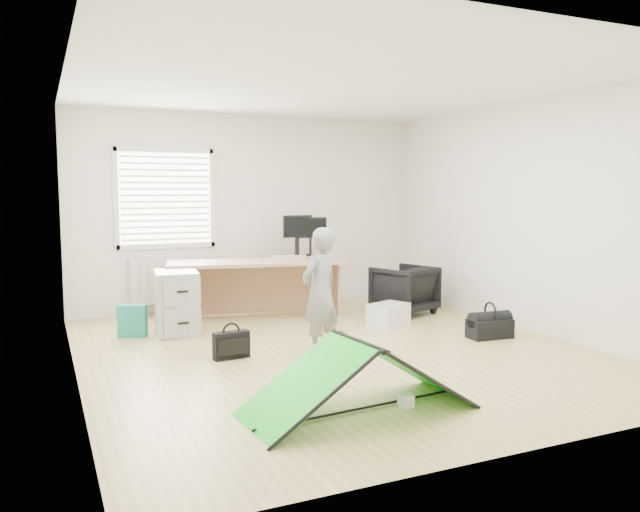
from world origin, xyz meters
name	(u,v)px	position (x,y,z in m)	size (l,w,h in m)	color
ground	(336,351)	(0.00, 0.00, 0.00)	(5.50, 5.50, 0.00)	tan
back_wall	(251,212)	(0.00, 2.75, 1.35)	(5.00, 0.02, 2.70)	silver
window	(166,198)	(-1.20, 2.71, 1.55)	(1.20, 0.06, 1.20)	silver
radiator	(168,281)	(-1.20, 2.67, 0.45)	(1.00, 0.12, 0.60)	silver
desk	(256,290)	(-0.24, 1.84, 0.38)	(2.22, 0.71, 0.76)	#A9785F
filing_cabinet	(177,302)	(-1.33, 1.47, 0.37)	(0.47, 0.63, 0.73)	#A2A4A7
monitor_left	(297,241)	(0.45, 2.15, 0.96)	(0.43, 0.09, 0.41)	black
monitor_right	(311,242)	(0.66, 2.15, 0.95)	(0.41, 0.09, 0.39)	black
keyboard	(289,256)	(0.32, 2.12, 0.77)	(0.45, 0.15, 0.02)	beige
thermos	(312,246)	(0.68, 2.16, 0.88)	(0.07, 0.07, 0.25)	#D07474
office_chair	(404,290)	(1.70, 1.40, 0.33)	(0.70, 0.72, 0.65)	black
person	(320,292)	(-0.23, -0.12, 0.65)	(0.47, 0.31, 1.29)	gray
kite	(359,376)	(-0.61, -1.66, 0.27)	(1.74, 0.77, 0.54)	#13CF1E
storage_crate	(388,314)	(1.13, 0.85, 0.13)	(0.48, 0.33, 0.27)	silver
tote_bag	(132,321)	(-1.83, 1.52, 0.18)	(0.31, 0.14, 0.37)	#1C7F72
laptop_bag	(231,345)	(-1.07, 0.16, 0.13)	(0.36, 0.11, 0.27)	black
white_box	(406,400)	(-0.24, -1.73, 0.05)	(0.10, 0.10, 0.10)	silver
duffel_bag	(490,328)	(1.83, -0.20, 0.11)	(0.49, 0.25, 0.21)	black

